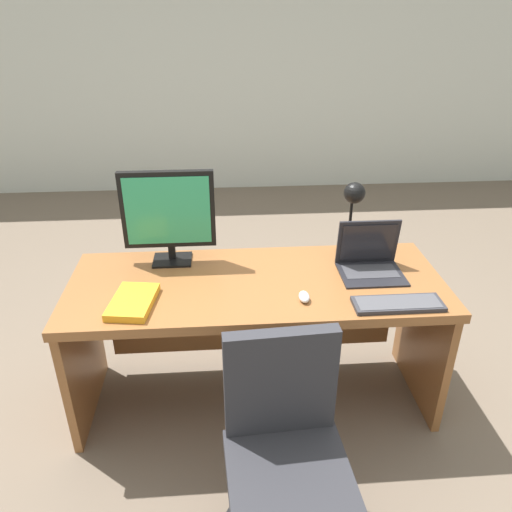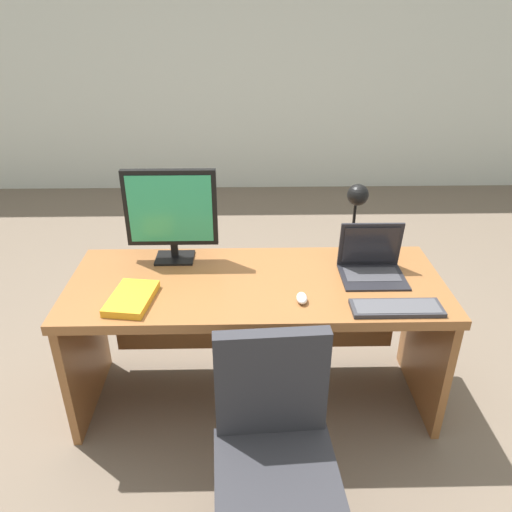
% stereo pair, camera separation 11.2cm
% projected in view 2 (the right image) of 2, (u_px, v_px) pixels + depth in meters
% --- Properties ---
extents(ground, '(12.00, 12.00, 0.00)m').
position_uv_depth(ground, '(252.00, 268.00, 4.11)').
color(ground, '#6B5B4C').
extents(back_wall, '(10.00, 0.10, 2.80)m').
position_uv_depth(back_wall, '(249.00, 61.00, 5.26)').
color(back_wall, silver).
rests_on(back_wall, ground).
extents(desk, '(1.84, 0.72, 0.76)m').
position_uv_depth(desk, '(256.00, 309.00, 2.56)').
color(desk, brown).
rests_on(desk, ground).
extents(monitor, '(0.47, 0.16, 0.49)m').
position_uv_depth(monitor, '(171.00, 211.00, 2.50)').
color(monitor, black).
rests_on(monitor, desk).
extents(laptop, '(0.31, 0.26, 0.25)m').
position_uv_depth(laptop, '(371.00, 258.00, 2.47)').
color(laptop, black).
rests_on(laptop, desk).
extents(keyboard, '(0.41, 0.14, 0.02)m').
position_uv_depth(keyboard, '(397.00, 308.00, 2.20)').
color(keyboard, '#2D2D33').
rests_on(keyboard, desk).
extents(mouse, '(0.05, 0.09, 0.04)m').
position_uv_depth(mouse, '(302.00, 298.00, 2.25)').
color(mouse, silver).
rests_on(mouse, desk).
extents(desk_lamp, '(0.12, 0.14, 0.41)m').
position_uv_depth(desk_lamp, '(357.00, 205.00, 2.52)').
color(desk_lamp, black).
rests_on(desk_lamp, desk).
extents(book, '(0.22, 0.31, 0.03)m').
position_uv_depth(book, '(132.00, 298.00, 2.25)').
color(book, orange).
rests_on(book, desk).
extents(office_chair, '(0.56, 0.56, 0.91)m').
position_uv_depth(office_chair, '(275.00, 472.00, 1.90)').
color(office_chair, black).
rests_on(office_chair, ground).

